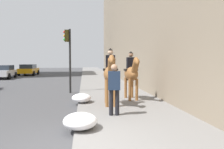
{
  "coord_description": "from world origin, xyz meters",
  "views": [
    {
      "loc": [
        -5.28,
        -0.26,
        1.94
      ],
      "look_at": [
        4.0,
        -1.34,
        1.4
      ],
      "focal_mm": 38.89,
      "sensor_mm": 36.0,
      "label": 1
    }
  ],
  "objects_px": {
    "mounted_horse_far": "(131,73)",
    "car_near_lane": "(29,69)",
    "car_far_lane": "(4,72)",
    "pedestrian_greeting": "(114,86)",
    "mounted_horse_near": "(111,73)",
    "traffic_light_near_curb": "(68,50)"
  },
  "relations": [
    {
      "from": "pedestrian_greeting",
      "to": "car_far_lane",
      "type": "bearing_deg",
      "value": 33.22
    },
    {
      "from": "pedestrian_greeting",
      "to": "mounted_horse_far",
      "type": "bearing_deg",
      "value": -13.95
    },
    {
      "from": "pedestrian_greeting",
      "to": "car_far_lane",
      "type": "relative_size",
      "value": 0.38
    },
    {
      "from": "car_near_lane",
      "to": "car_far_lane",
      "type": "distance_m",
      "value": 6.01
    },
    {
      "from": "pedestrian_greeting",
      "to": "traffic_light_near_curb",
      "type": "height_order",
      "value": "traffic_light_near_curb"
    },
    {
      "from": "pedestrian_greeting",
      "to": "car_near_lane",
      "type": "xyz_separation_m",
      "value": [
        24.97,
        8.19,
        -0.33
      ]
    },
    {
      "from": "traffic_light_near_curb",
      "to": "car_near_lane",
      "type": "bearing_deg",
      "value": 19.0
    },
    {
      "from": "pedestrian_greeting",
      "to": "car_near_lane",
      "type": "bearing_deg",
      "value": 25.08
    },
    {
      "from": "mounted_horse_near",
      "to": "mounted_horse_far",
      "type": "bearing_deg",
      "value": 143.36
    },
    {
      "from": "car_near_lane",
      "to": "car_far_lane",
      "type": "relative_size",
      "value": 1.03
    },
    {
      "from": "car_near_lane",
      "to": "car_far_lane",
      "type": "bearing_deg",
      "value": 168.67
    },
    {
      "from": "traffic_light_near_curb",
      "to": "car_far_lane",
      "type": "bearing_deg",
      "value": 31.28
    },
    {
      "from": "car_far_lane",
      "to": "traffic_light_near_curb",
      "type": "distance_m",
      "value": 14.65
    },
    {
      "from": "mounted_horse_far",
      "to": "car_near_lane",
      "type": "distance_m",
      "value": 23.74
    },
    {
      "from": "mounted_horse_far",
      "to": "car_far_lane",
      "type": "height_order",
      "value": "mounted_horse_far"
    },
    {
      "from": "mounted_horse_near",
      "to": "traffic_light_near_curb",
      "type": "height_order",
      "value": "traffic_light_near_curb"
    },
    {
      "from": "mounted_horse_far",
      "to": "mounted_horse_near",
      "type": "bearing_deg",
      "value": -42.59
    },
    {
      "from": "mounted_horse_near",
      "to": "pedestrian_greeting",
      "type": "bearing_deg",
      "value": 0.93
    },
    {
      "from": "car_far_lane",
      "to": "pedestrian_greeting",
      "type": "bearing_deg",
      "value": 24.08
    },
    {
      "from": "mounted_horse_near",
      "to": "pedestrian_greeting",
      "type": "height_order",
      "value": "mounted_horse_near"
    },
    {
      "from": "mounted_horse_far",
      "to": "car_near_lane",
      "type": "height_order",
      "value": "mounted_horse_far"
    },
    {
      "from": "mounted_horse_near",
      "to": "mounted_horse_far",
      "type": "xyz_separation_m",
      "value": [
        1.34,
        -1.13,
        -0.06
      ]
    }
  ]
}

